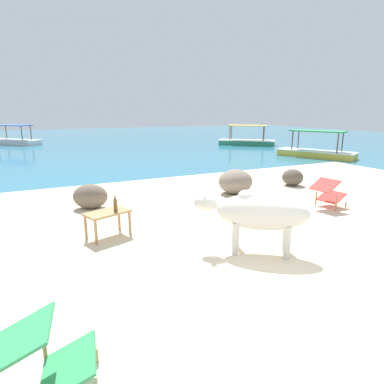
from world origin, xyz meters
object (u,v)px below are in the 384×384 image
(cow, at_px, (259,212))
(low_bench_table, at_px, (108,216))
(deck_chair_near, at_px, (46,355))
(boat_white, at_px, (15,140))
(deck_chair_far, at_px, (328,192))
(bottle, at_px, (115,205))
(boat_yellow, at_px, (316,151))
(boat_green, at_px, (247,141))

(cow, bearing_deg, low_bench_table, -3.43)
(cow, height_order, deck_chair_near, cow)
(boat_white, bearing_deg, deck_chair_near, 137.10)
(deck_chair_near, bearing_deg, deck_chair_far, 33.00)
(bottle, height_order, boat_yellow, boat_yellow)
(cow, xyz_separation_m, deck_chair_near, (-3.13, -1.49, -0.29))
(cow, relative_size, deck_chair_far, 1.97)
(cow, relative_size, boat_white, 0.49)
(deck_chair_far, distance_m, boat_white, 21.16)
(deck_chair_near, distance_m, deck_chair_far, 6.73)
(cow, height_order, boat_white, boat_white)
(bottle, relative_size, boat_yellow, 0.08)
(low_bench_table, relative_size, deck_chair_near, 1.03)
(cow, height_order, bottle, cow)
(cow, distance_m, low_bench_table, 2.65)
(low_bench_table, relative_size, boat_green, 0.24)
(deck_chair_far, bearing_deg, deck_chair_near, -164.95)
(cow, xyz_separation_m, deck_chair_far, (2.98, 1.32, -0.29))
(low_bench_table, bearing_deg, boat_white, 77.62)
(deck_chair_near, bearing_deg, boat_white, 101.31)
(bottle, xyz_separation_m, boat_yellow, (11.22, 6.16, -0.34))
(boat_white, xyz_separation_m, boat_green, (13.95, -7.07, 0.00))
(boat_green, bearing_deg, deck_chair_far, -76.95)
(cow, xyz_separation_m, low_bench_table, (-2.01, 1.70, -0.28))
(boat_white, bearing_deg, bottle, 141.26)
(bottle, xyz_separation_m, boat_green, (11.51, 12.44, -0.34))
(bottle, xyz_separation_m, boat_white, (-2.44, 19.51, -0.34))
(low_bench_table, xyz_separation_m, deck_chair_far, (4.99, -0.39, -0.01))
(cow, bearing_deg, boat_yellow, -103.17)
(boat_green, bearing_deg, bottle, -92.22)
(deck_chair_far, height_order, boat_green, boat_green)
(low_bench_table, xyz_separation_m, boat_green, (11.65, 12.40, -0.14))
(deck_chair_far, bearing_deg, boat_yellow, 36.03)
(low_bench_table, distance_m, deck_chair_far, 5.01)
(deck_chair_near, height_order, boat_white, boat_white)
(bottle, relative_size, deck_chair_far, 0.35)
(bottle, height_order, boat_white, boat_white)
(cow, bearing_deg, boat_white, -41.62)
(bottle, xyz_separation_m, deck_chair_near, (-1.26, -3.16, -0.21))
(cow, height_order, deck_chair_far, cow)
(deck_chair_near, relative_size, boat_yellow, 0.22)
(deck_chair_far, distance_m, boat_yellow, 9.11)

